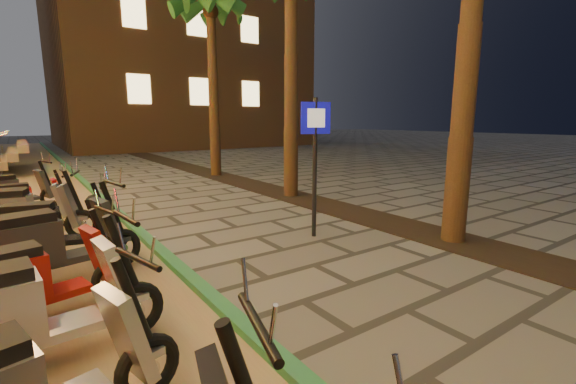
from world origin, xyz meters
TOP-DOWN VIEW (x-y plane):
  - ground at (0.00, 0.00)m, footprint 120.00×120.00m
  - parking_strip at (-2.60, 10.00)m, footprint 3.40×60.00m
  - green_curb at (-0.90, 10.00)m, footprint 0.18×60.00m
  - planting_strip at (3.60, 5.00)m, footprint 1.20×40.00m
  - palm_d at (3.60, 12.00)m, footprint 2.97×3.02m
  - pedestrian_sign at (1.73, 3.63)m, footprint 0.54×0.18m
  - scooter_6 at (-2.67, 1.95)m, footprint 1.82×0.67m
  - scooter_7 at (-2.59, 2.86)m, footprint 1.64×0.75m
  - scooter_8 at (-2.39, 3.88)m, footprint 1.86×0.83m
  - scooter_9 at (-2.32, 4.95)m, footprint 1.68×0.86m
  - scooter_10 at (-2.63, 6.09)m, footprint 1.79×0.92m
  - scooter_11 at (-2.62, 7.05)m, footprint 1.58×0.73m
  - scooter_12 at (-2.56, 8.02)m, footprint 1.50×0.52m
  - scooter_13 at (-2.81, 9.01)m, footprint 1.65×0.86m

SIDE VIEW (x-z plane):
  - ground at x=0.00m, z-range 0.00..0.00m
  - parking_strip at x=-2.60m, z-range 0.00..0.01m
  - planting_strip at x=3.60m, z-range 0.00..0.02m
  - green_curb at x=-0.90m, z-range 0.00..0.10m
  - scooter_12 at x=-2.56m, z-range -0.07..0.99m
  - scooter_11 at x=-2.62m, z-range -0.07..1.04m
  - scooter_7 at x=-2.59m, z-range -0.08..1.08m
  - scooter_13 at x=-2.81m, z-range -0.08..1.09m
  - scooter_9 at x=-2.32m, z-range -0.08..1.11m
  - scooter_10 at x=-2.63m, z-range -0.08..1.18m
  - scooter_6 at x=-2.67m, z-range -0.08..1.20m
  - scooter_8 at x=-2.39m, z-range -0.09..1.22m
  - pedestrian_sign at x=1.73m, z-range 0.37..2.88m
  - palm_d at x=3.60m, z-range 2.36..9.53m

